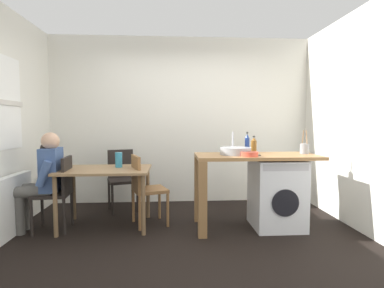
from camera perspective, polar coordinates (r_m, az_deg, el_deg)
ground_plane at (r=3.57m, az=-1.14°, el=-17.58°), size 5.46×5.46×0.00m
wall_back at (r=5.07m, az=-2.06°, el=4.43°), size 4.60×0.10×2.70m
wall_counter_side at (r=4.04m, az=31.06°, el=3.93°), size 0.10×3.80×2.70m
radiator at (r=4.19m, az=-30.65°, el=-9.88°), size 0.10×0.80×0.70m
dining_table at (r=3.99m, az=-15.88°, el=-5.82°), size 1.10×0.76×0.74m
chair_person_seat at (r=4.08m, az=-23.71°, el=-7.74°), size 0.43×0.43×0.90m
chair_opposite at (r=3.97m, az=-8.92°, el=-7.76°), size 0.51×0.51×0.90m
chair_spare_by_wall at (r=4.75m, az=-12.99°, el=-5.86°), size 0.51×0.51×0.90m
seated_person at (r=4.10m, az=-25.96°, el=-5.43°), size 0.51×0.52×1.20m
kitchen_counter at (r=3.83m, az=8.89°, el=-4.35°), size 1.50×0.68×0.92m
washing_machine at (r=4.01m, az=15.53°, el=-8.87°), size 0.60×0.61×0.86m
sink_basin at (r=3.79m, az=8.16°, el=-1.32°), size 0.38×0.38×0.09m
tap at (r=3.96m, az=7.64°, el=0.29°), size 0.02×0.02×0.28m
bottle_tall_green at (r=3.99m, az=10.28°, el=0.07°), size 0.06×0.06×0.28m
bottle_squat_brown at (r=4.09m, az=11.48°, el=-0.20°), size 0.08×0.08×0.22m
mixing_bowl at (r=3.63m, az=10.70°, el=-1.81°), size 0.20×0.20×0.06m
utensil_crock at (r=4.11m, az=20.28°, el=-0.77°), size 0.11×0.11×0.30m
vase at (r=4.03m, az=-13.55°, el=-2.90°), size 0.09×0.09×0.19m
scissors at (r=3.75m, az=11.65°, el=-2.06°), size 0.15×0.06×0.01m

